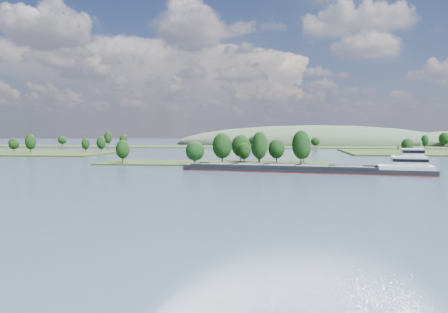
# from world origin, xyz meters

# --- Properties ---
(ground) EXTENTS (1800.00, 1800.00, 0.00)m
(ground) POSITION_xyz_m (0.00, 120.00, 0.00)
(ground) COLOR #354C5D
(ground) RESTS_ON ground
(tree_island) EXTENTS (100.00, 32.07, 15.25)m
(tree_island) POSITION_xyz_m (7.62, 178.90, 4.22)
(tree_island) COLOR #233316
(tree_island) RESTS_ON ground
(back_shoreline) EXTENTS (900.00, 60.00, 15.74)m
(back_shoreline) POSITION_xyz_m (8.45, 399.77, 0.72)
(back_shoreline) COLOR #233316
(back_shoreline) RESTS_ON ground
(hill_west) EXTENTS (320.00, 160.00, 44.00)m
(hill_west) POSITION_xyz_m (60.00, 500.00, 0.00)
(hill_west) COLOR #394C34
(hill_west) RESTS_ON ground
(cargo_barge) EXTENTS (85.90, 22.44, 11.54)m
(cargo_barge) POSITION_xyz_m (42.70, 145.45, 1.45)
(cargo_barge) COLOR black
(cargo_barge) RESTS_ON ground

